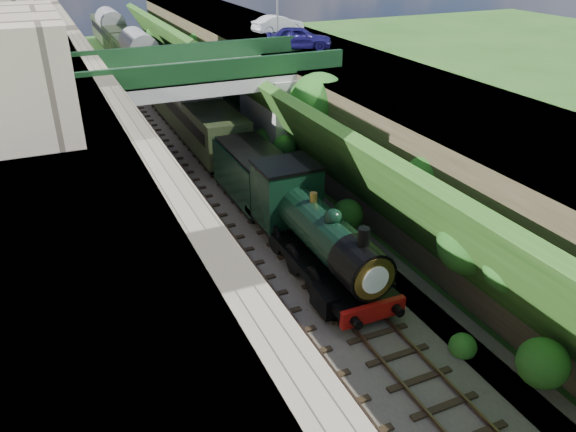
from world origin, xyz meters
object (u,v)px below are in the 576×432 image
at_px(tree, 319,106).
at_px(car_silver, 278,24).
at_px(locomotive, 314,232).
at_px(road_bridge, 210,103).
at_px(car_blue, 299,38).
at_px(tender, 254,178).

distance_m(tree, car_silver, 16.07).
distance_m(tree, locomotive, 10.47).
xyz_separation_m(road_bridge, locomotive, (0.26, -14.05, -2.18)).
bearing_deg(car_silver, road_bridge, 129.82).
relative_size(car_blue, locomotive, 0.44).
bearing_deg(road_bridge, locomotive, -88.96).
distance_m(car_blue, car_silver, 7.20).
height_order(road_bridge, locomotive, road_bridge).
bearing_deg(car_blue, tree, -171.67).
bearing_deg(tree, road_bridge, 134.17).
xyz_separation_m(car_blue, car_silver, (1.45, 7.05, -0.08)).
distance_m(tree, car_blue, 9.04).
xyz_separation_m(car_silver, locomotive, (-8.74, -24.32, -5.04)).
xyz_separation_m(road_bridge, tree, (4.97, -5.12, 0.57)).
bearing_deg(tree, car_blue, 72.82).
bearing_deg(car_silver, locomotive, 151.27).
bearing_deg(car_blue, tender, 169.16).
bearing_deg(locomotive, car_blue, 67.11).
height_order(road_bridge, tree, road_bridge).
xyz_separation_m(locomotive, tender, (-0.00, 7.36, -0.27)).
distance_m(road_bridge, car_blue, 8.72).
relative_size(car_blue, tender, 0.76).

